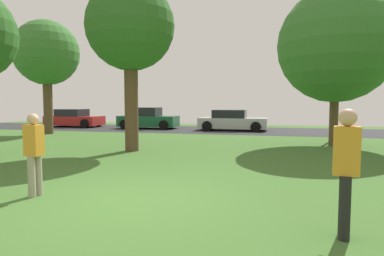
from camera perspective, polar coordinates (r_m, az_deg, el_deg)
The scene contains 11 objects.
ground_plane at distance 6.36m, azimuth -10.10°, elevation -12.08°, with size 44.00×44.00×0.00m, color #3D6628.
road_strip at distance 21.78m, azimuth 7.52°, elevation -0.40°, with size 44.00×6.40×0.01m, color #28282B.
maple_tree_far at distance 15.24m, azimuth 23.75°, elevation 13.02°, with size 4.76×4.76×6.57m.
birch_tree_lone at distance 21.07m, azimuth -23.97°, elevation 11.73°, with size 3.70×3.70×6.53m.
oak_tree_center at distance 12.76m, azimuth -10.67°, elevation 16.71°, with size 3.25×3.25×6.24m.
person_thrower at distance 4.78m, azimuth 25.17°, elevation -6.16°, with size 0.34×0.30×1.72m.
person_catcher at distance 6.98m, azimuth -25.73°, elevation -3.65°, with size 0.34×0.30×1.60m.
parked_car_red at distance 26.44m, azimuth -19.81°, elevation 1.54°, with size 4.16×2.11×1.34m.
parked_car_green at distance 23.48m, azimuth -7.70°, elevation 1.58°, with size 4.15×1.93×1.49m.
parked_car_silver at distance 21.73m, azimuth 6.98°, elevation 1.23°, with size 4.40×2.10×1.35m.
street_lamp_post at distance 18.01m, azimuth 23.91°, elevation 5.44°, with size 0.14×0.14×4.50m, color #2D2D33.
Camera 1 is at (2.54, -5.55, 1.79)m, focal length 30.70 mm.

